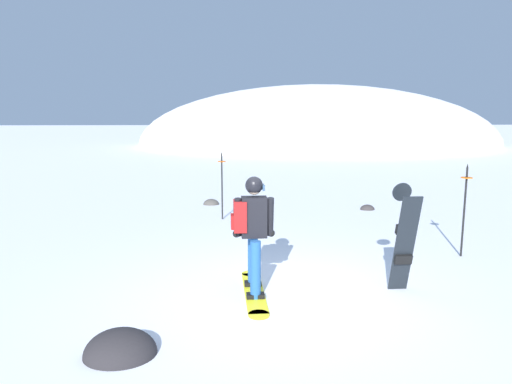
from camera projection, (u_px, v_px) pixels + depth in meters
name	position (u px, v px, depth m)	size (l,w,h in m)	color
ground_plane	(283.00, 296.00, 6.53)	(300.00, 300.00, 0.00)	white
ridge_peak_main	(315.00, 145.00, 43.10)	(32.65, 29.39, 11.00)	white
snowboarder_main	(252.00, 232.00, 6.49)	(0.64, 1.84, 1.71)	yellow
spare_snowboard	(404.00, 239.00, 6.50)	(0.28, 0.46, 1.61)	black
piste_marker_near	(465.00, 204.00, 8.24)	(0.20, 0.20, 1.72)	black
piste_marker_far	(222.00, 180.00, 11.30)	(0.20, 0.20, 1.72)	black
rock_dark	(367.00, 210.00, 12.64)	(0.40, 0.34, 0.28)	#383333
rock_mid	(211.00, 204.00, 13.38)	(0.47, 0.40, 0.33)	#4C4742
rock_small	(121.00, 354.00, 4.91)	(0.79, 0.67, 0.55)	#282628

